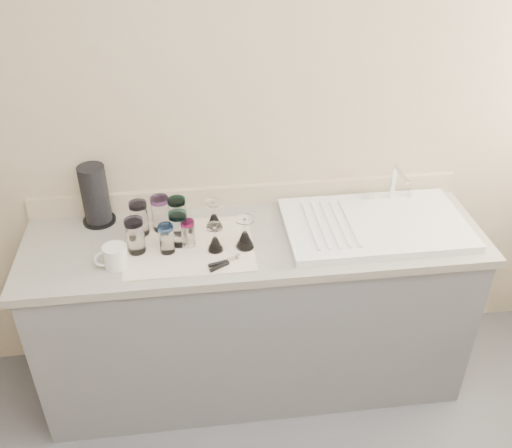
{
  "coord_description": "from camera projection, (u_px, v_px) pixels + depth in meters",
  "views": [
    {
      "loc": [
        -0.26,
        -0.87,
        2.36
      ],
      "look_at": [
        -0.0,
        1.15,
        1.0
      ],
      "focal_mm": 40.0,
      "sensor_mm": 36.0,
      "label": 1
    }
  ],
  "objects": [
    {
      "name": "room_envelope",
      "position": [
        326.0,
        306.0,
        1.19
      ],
      "size": [
        3.54,
        3.5,
        2.52
      ],
      "color": "#4C4C51",
      "rests_on": "ground"
    },
    {
      "name": "dish_towel",
      "position": [
        189.0,
        246.0,
        2.48
      ],
      "size": [
        0.55,
        0.42,
        0.01
      ],
      "primitive_type": "cube",
      "color": "white",
      "rests_on": "counter_unit"
    },
    {
      "name": "tumbler_magenta",
      "position": [
        135.0,
        236.0,
        2.4
      ],
      "size": [
        0.08,
        0.08,
        0.16
      ],
      "color": "white",
      "rests_on": "dish_towel"
    },
    {
      "name": "tumbler_lavender",
      "position": [
        188.0,
        233.0,
        2.44
      ],
      "size": [
        0.06,
        0.06,
        0.12
      ],
      "color": "white",
      "rests_on": "dish_towel"
    },
    {
      "name": "goblet_front_right",
      "position": [
        245.0,
        237.0,
        2.44
      ],
      "size": [
        0.08,
        0.08,
        0.15
      ],
      "color": "white",
      "rests_on": "dish_towel"
    },
    {
      "name": "goblet_back_left",
      "position": [
        214.0,
        219.0,
        2.56
      ],
      "size": [
        0.08,
        0.08,
        0.14
      ],
      "color": "white",
      "rests_on": "dish_towel"
    },
    {
      "name": "tumbler_cyan",
      "position": [
        161.0,
        213.0,
        2.54
      ],
      "size": [
        0.08,
        0.08,
        0.16
      ],
      "color": "white",
      "rests_on": "dish_towel"
    },
    {
      "name": "white_mug",
      "position": [
        115.0,
        257.0,
        2.34
      ],
      "size": [
        0.15,
        0.12,
        0.1
      ],
      "color": "silver",
      "rests_on": "counter_unit"
    },
    {
      "name": "sink_unit",
      "position": [
        375.0,
        224.0,
        2.59
      ],
      "size": [
        0.82,
        0.5,
        0.22
      ],
      "color": "white",
      "rests_on": "counter_unit"
    },
    {
      "name": "tumbler_teal",
      "position": [
        139.0,
        218.0,
        2.51
      ],
      "size": [
        0.08,
        0.08,
        0.16
      ],
      "color": "white",
      "rests_on": "dish_towel"
    },
    {
      "name": "counter_unit",
      "position": [
        255.0,
        311.0,
        2.79
      ],
      "size": [
        2.06,
        0.62,
        0.9
      ],
      "color": "slate",
      "rests_on": "ground"
    },
    {
      "name": "tumbler_purple",
      "position": [
        178.0,
        214.0,
        2.54
      ],
      "size": [
        0.08,
        0.08,
        0.16
      ],
      "color": "white",
      "rests_on": "dish_towel"
    },
    {
      "name": "tumbler_extra",
      "position": [
        179.0,
        228.0,
        2.44
      ],
      "size": [
        0.08,
        0.08,
        0.16
      ],
      "color": "white",
      "rests_on": "dish_towel"
    },
    {
      "name": "paper_towel_roll",
      "position": [
        95.0,
        196.0,
        2.57
      ],
      "size": [
        0.15,
        0.15,
        0.28
      ],
      "color": "black",
      "rests_on": "counter_unit"
    },
    {
      "name": "goblet_front_left",
      "position": [
        215.0,
        242.0,
        2.43
      ],
      "size": [
        0.07,
        0.07,
        0.12
      ],
      "color": "white",
      "rests_on": "dish_towel"
    },
    {
      "name": "can_opener",
      "position": [
        225.0,
        263.0,
        2.36
      ],
      "size": [
        0.14,
        0.09,
        0.02
      ],
      "color": "silver",
      "rests_on": "dish_towel"
    },
    {
      "name": "tumbler_blue",
      "position": [
        167.0,
        238.0,
        2.4
      ],
      "size": [
        0.07,
        0.07,
        0.13
      ],
      "color": "white",
      "rests_on": "dish_towel"
    }
  ]
}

